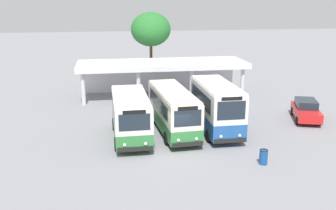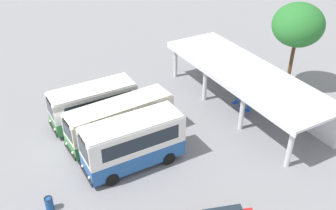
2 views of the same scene
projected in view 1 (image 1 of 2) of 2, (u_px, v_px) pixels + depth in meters
ground_plane at (171, 152)px, 24.63m from camera, size 180.00×180.00×0.00m
city_bus_nearest_orange at (131, 115)px, 26.47m from camera, size 2.49×6.72×3.10m
city_bus_second_in_row at (173, 109)px, 27.81m from camera, size 2.66×8.06×3.10m
city_bus_middle_cream at (216, 106)px, 27.84m from camera, size 2.44×6.80×3.56m
parked_car_flank at (306, 110)px, 30.79m from camera, size 2.95×4.50×1.62m
terminal_canopy at (161, 69)px, 38.38m from camera, size 16.27×5.24×3.40m
waiting_chair_end_by_column at (162, 92)px, 37.84m from camera, size 0.45×0.45×0.86m
waiting_chair_second_from_end at (169, 92)px, 38.04m from camera, size 0.45×0.45×0.86m
waiting_chair_middle_seat at (176, 91)px, 38.11m from camera, size 0.45×0.45×0.86m
roadside_tree_behind_canopy at (151, 29)px, 42.11m from camera, size 4.32×4.32×7.91m
litter_bin_apron at (263, 157)px, 22.69m from camera, size 0.49×0.49×0.90m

